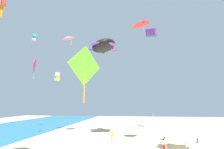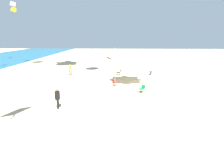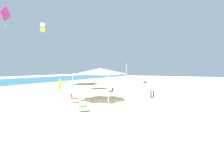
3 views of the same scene
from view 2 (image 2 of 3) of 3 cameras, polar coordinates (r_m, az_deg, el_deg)
ground at (r=22.72m, az=9.15°, el=-2.56°), size 120.00×120.00×0.10m
canopy_tent at (r=21.78m, az=5.54°, el=4.43°), size 3.74×3.68×3.04m
folding_chair_right_of_tent at (r=20.62m, az=0.78°, el=-2.45°), size 0.76×0.80×0.82m
folding_chair_near_cooler at (r=18.45m, az=9.90°, el=-4.46°), size 0.78×0.81×0.82m
folding_chair_left_of_tent at (r=26.34m, az=2.36°, el=0.86°), size 0.61×0.69×0.82m
cooler_box at (r=24.56m, az=9.04°, el=-0.80°), size 0.46×0.65×0.40m
banner_flag at (r=32.20m, az=0.93°, el=6.23°), size 0.36×0.06×3.76m
person_beachcomber at (r=26.94m, az=-13.65°, el=1.84°), size 0.39×0.44×1.64m
person_kite_handler at (r=14.85m, az=-17.59°, el=-6.99°), size 0.44×0.40×1.70m
person_by_tent at (r=26.72m, az=12.67°, el=1.77°), size 0.39×0.39×1.62m
kite_box_white at (r=40.47m, az=-29.88°, el=18.81°), size 1.26×1.27×1.91m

